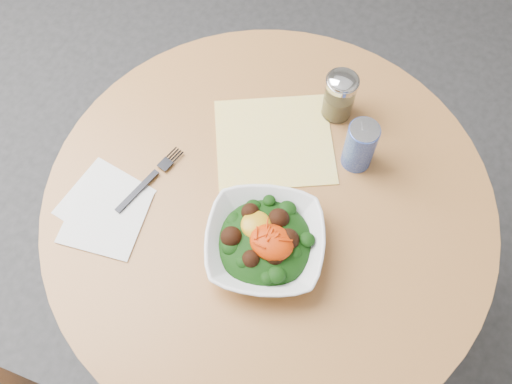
{
  "coord_description": "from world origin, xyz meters",
  "views": [
    {
      "loc": [
        0.19,
        -0.45,
        1.77
      ],
      "look_at": [
        -0.02,
        -0.02,
        0.81
      ],
      "focal_mm": 40.0,
      "sensor_mm": 36.0,
      "label": 1
    }
  ],
  "objects": [
    {
      "name": "spice_shaker",
      "position": [
        0.04,
        0.26,
        0.81
      ],
      "size": [
        0.07,
        0.07,
        0.12
      ],
      "color": "silver",
      "rests_on": "table"
    },
    {
      "name": "cloth_napkin",
      "position": [
        -0.05,
        0.13,
        0.75
      ],
      "size": [
        0.32,
        0.31,
        0.0
      ],
      "primitive_type": "cube",
      "rotation": [
        0.0,
        0.0,
        0.53
      ],
      "color": "yellow",
      "rests_on": "table"
    },
    {
      "name": "fork",
      "position": [
        -0.24,
        -0.05,
        0.76
      ],
      "size": [
        0.06,
        0.18,
        0.0
      ],
      "color": "black",
      "rests_on": "table"
    },
    {
      "name": "salad_bowl",
      "position": [
        0.03,
        -0.09,
        0.78
      ],
      "size": [
        0.28,
        0.28,
        0.08
      ],
      "color": "white",
      "rests_on": "table"
    },
    {
      "name": "table",
      "position": [
        0.0,
        0.0,
        0.55
      ],
      "size": [
        0.9,
        0.9,
        0.75
      ],
      "color": "black",
      "rests_on": "ground"
    },
    {
      "name": "ground",
      "position": [
        0.0,
        0.0,
        0.0
      ],
      "size": [
        6.0,
        6.0,
        0.0
      ],
      "primitive_type": "plane",
      "color": "#2C2C2E",
      "rests_on": "ground"
    },
    {
      "name": "beverage_can",
      "position": [
        0.12,
        0.17,
        0.81
      ],
      "size": [
        0.06,
        0.06,
        0.12
      ],
      "color": "navy",
      "rests_on": "table"
    },
    {
      "name": "paper_napkins",
      "position": [
        -0.28,
        -0.15,
        0.75
      ],
      "size": [
        0.19,
        0.2,
        0.0
      ],
      "color": "white",
      "rests_on": "table"
    }
  ]
}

